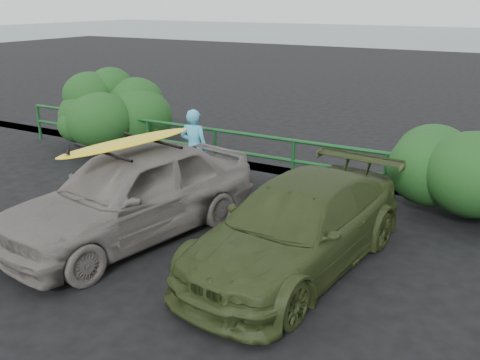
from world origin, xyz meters
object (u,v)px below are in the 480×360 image
(guardrail, at_px, (253,156))
(olive_vehicle, at_px, (297,226))
(surfboard, at_px, (128,142))
(sedan, at_px, (131,193))
(man, at_px, (194,148))

(guardrail, bearing_deg, olive_vehicle, -52.43)
(olive_vehicle, distance_m, surfboard, 3.06)
(guardrail, bearing_deg, sedan, -93.58)
(guardrail, xyz_separation_m, man, (-0.84, -1.08, 0.33))
(guardrail, height_order, man, man)
(sedan, distance_m, surfboard, 0.88)
(sedan, bearing_deg, olive_vehicle, 19.10)
(man, bearing_deg, guardrail, -136.17)
(man, distance_m, surfboard, 2.90)
(sedan, relative_size, surfboard, 1.78)
(olive_vehicle, height_order, surfboard, surfboard)
(olive_vehicle, relative_size, man, 2.69)
(sedan, height_order, man, man)
(sedan, bearing_deg, guardrail, 97.65)
(man, relative_size, surfboard, 0.65)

